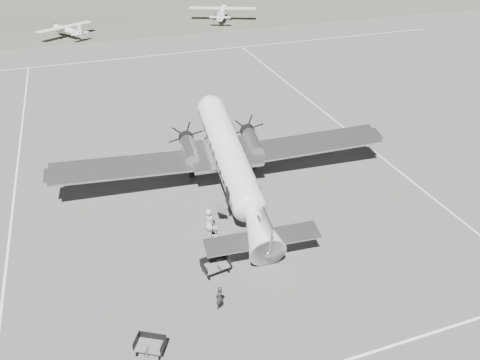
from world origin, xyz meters
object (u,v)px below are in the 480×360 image
Objects in this scene: dc3_airliner at (231,163)px; passenger at (209,220)px; light_plane_right at (222,13)px; baggage_cart_far at (150,346)px; ground_crew at (219,298)px; ramp_agent at (216,238)px; light_plane_left at (67,31)px; baggage_cart_near at (215,266)px.

passenger is (-2.94, -4.08, -1.73)m from dc3_airliner.
light_plane_right is 62.02m from passenger.
ground_crew is (4.12, 1.65, 0.33)m from baggage_cart_far.
ground_crew is at bearing -175.74° from ramp_agent.
light_plane_right is at bearing 77.40° from dc3_airliner.
ground_crew is at bearing -116.03° from light_plane_left.
baggage_cart_far is (-8.52, -12.73, -2.12)m from dc3_airliner.
passenger is at bearing -137.83° from ground_crew.
passenger is at bearing 15.00° from ramp_agent.
light_plane_left is at bearing 105.48° from dc3_airliner.
baggage_cart_near is 1.13× the size of baggage_cart_far.
baggage_cart_far is 10.30m from passenger.
baggage_cart_far is 4.45m from ground_crew.
dc3_airliner is at bearing 85.95° from baggage_cart_far.
light_plane_left is 0.79× the size of light_plane_right.
ground_crew is at bearing 145.92° from passenger.
baggage_cart_near is at bearing -85.26° from light_plane_right.
baggage_cart_far is (-25.03, -67.54, -0.82)m from light_plane_right.
light_plane_left is 56.26m from passenger.
ground_crew is (-4.39, -11.09, -1.79)m from dc3_airliner.
passenger is (5.57, 8.65, 0.40)m from baggage_cart_far.
light_plane_right is 7.89× the size of ground_crew.
dc3_airliner reaches higher than ramp_agent.
light_plane_left is 5.54× the size of baggage_cart_near.
baggage_cart_near is 0.91× the size of ramp_agent.
light_plane_right is 7.28× the size of passenger.
light_plane_right reaches higher than light_plane_left.
light_plane_left is 58.38m from ramp_agent.
passenger reaches higher than baggage_cart_near.
baggage_cart_far is 0.81× the size of ramp_agent.
light_plane_right is at bearing -24.82° from light_plane_left.
ground_crew is 0.92× the size of passenger.
ramp_agent reaches higher than passenger.
passenger is (7.40, -55.77, -0.17)m from light_plane_left.
light_plane_left is 60.29m from baggage_cart_near.
light_plane_right reaches higher than baggage_cart_far.
dc3_airliner is at bearing 56.20° from baggage_cart_near.
light_plane_left is at bearing 26.29° from ramp_agent.
dc3_airliner is 16.17× the size of passenger.
light_plane_left is at bearing -150.82° from light_plane_right.
baggage_cart_near is at bearing -178.98° from ramp_agent.
baggage_cart_near is at bearing 73.12° from baggage_cart_far.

